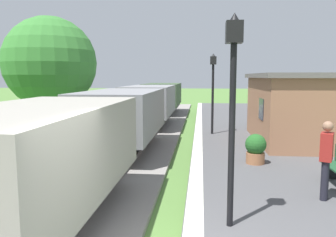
% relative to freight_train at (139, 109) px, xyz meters
% --- Properties ---
extents(freight_train, '(2.50, 26.00, 2.12)m').
position_rel_freight_train_xyz_m(freight_train, '(0.00, 0.00, 0.00)').
color(freight_train, gray).
rests_on(freight_train, rail_near).
extents(station_hut, '(3.50, 5.80, 2.78)m').
position_rel_freight_train_xyz_m(station_hut, '(6.80, -1.43, 0.26)').
color(station_hut, '#9E6B4C').
rests_on(station_hut, platform_slab).
extents(bench_down_platform, '(0.42, 1.50, 0.91)m').
position_rel_freight_train_xyz_m(bench_down_platform, '(6.32, 2.76, -0.68)').
color(bench_down_platform, '#1E4C2D').
rests_on(bench_down_platform, platform_slab).
extents(person_waiting, '(0.38, 0.45, 1.71)m').
position_rel_freight_train_xyz_m(person_waiting, '(5.59, -8.18, -0.21)').
color(person_waiting, black).
rests_on(person_waiting, platform_slab).
extents(potted_planter, '(0.64, 0.64, 0.92)m').
position_rel_freight_train_xyz_m(potted_planter, '(4.58, -5.24, -0.67)').
color(potted_planter, '#9E6642').
rests_on(potted_planter, platform_slab).
extents(lamp_post_near, '(0.28, 0.28, 3.70)m').
position_rel_freight_train_xyz_m(lamp_post_near, '(3.44, -9.70, 1.41)').
color(lamp_post_near, black).
rests_on(lamp_post_near, platform_slab).
extents(lamp_post_far, '(0.28, 0.28, 3.70)m').
position_rel_freight_train_xyz_m(lamp_post_far, '(3.44, 0.09, 1.41)').
color(lamp_post_far, black).
rests_on(lamp_post_far, platform_slab).
extents(tree_trackside_far, '(4.51, 4.51, 5.82)m').
position_rel_freight_train_xyz_m(tree_trackside_far, '(-4.51, 0.55, 2.17)').
color(tree_trackside_far, '#4C3823').
rests_on(tree_trackside_far, ground).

